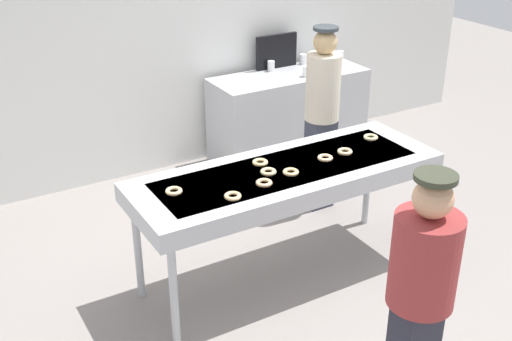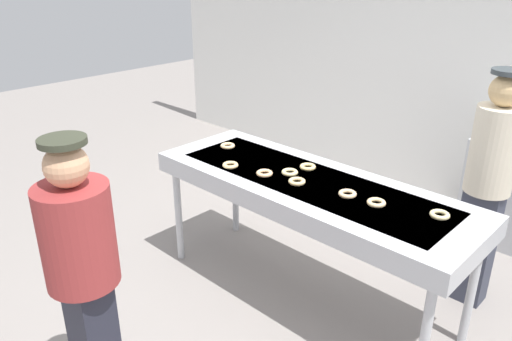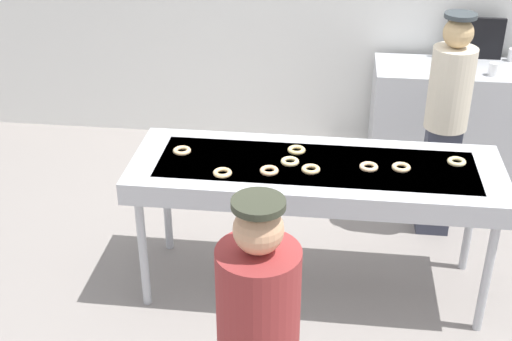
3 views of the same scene
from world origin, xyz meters
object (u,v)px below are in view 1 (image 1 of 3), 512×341
object	(u,v)px
plain_donut_1	(264,183)
worker_baker	(322,112)
prep_counter	(288,115)
paper_cup_0	(271,66)
plain_donut_5	(291,172)
paper_cup_1	(340,56)
plain_donut_2	(371,137)
plain_donut_8	(268,172)
fryer_conveyor	(287,177)
plain_donut_4	(174,191)
paper_cup_4	(303,59)
paper_cup_2	(306,71)
plain_donut_3	(345,152)
plain_donut_7	(233,196)
paper_cup_3	(336,68)
plain_donut_0	(325,158)
menu_display	(276,51)
customer_waiting	(420,291)
plain_donut_6	(260,162)

from	to	relation	value
plain_donut_1	worker_baker	size ratio (longest dim) A/B	0.07
prep_counter	paper_cup_0	world-z (taller)	paper_cup_0
plain_donut_5	paper_cup_1	world-z (taller)	paper_cup_1
plain_donut_2	plain_donut_8	world-z (taller)	same
plain_donut_2	prep_counter	size ratio (longest dim) A/B	0.07
fryer_conveyor	plain_donut_2	xyz separation A→B (m)	(0.87, 0.11, 0.09)
fryer_conveyor	plain_donut_4	distance (m)	0.87
plain_donut_2	paper_cup_4	bearing A→B (deg)	70.17
paper_cup_0	paper_cup_2	world-z (taller)	same
plain_donut_4	paper_cup_1	world-z (taller)	paper_cup_1
plain_donut_1	fryer_conveyor	bearing A→B (deg)	27.37
plain_donut_3	paper_cup_1	distance (m)	2.56
paper_cup_1	prep_counter	bearing A→B (deg)	-169.63
plain_donut_4	paper_cup_0	world-z (taller)	paper_cup_0
plain_donut_4	paper_cup_2	size ratio (longest dim) A/B	1.08
plain_donut_1	plain_donut_3	world-z (taller)	same
plain_donut_7	paper_cup_0	world-z (taller)	paper_cup_0
plain_donut_4	plain_donut_5	distance (m)	0.85
paper_cup_0	paper_cup_3	xyz separation A→B (m)	(0.56, -0.40, 0.00)
paper_cup_3	worker_baker	bearing A→B (deg)	-132.58
plain_donut_0	menu_display	size ratio (longest dim) A/B	0.24
plain_donut_4	fryer_conveyor	bearing A→B (deg)	-3.69
plain_donut_8	plain_donut_2	bearing A→B (deg)	6.79
paper_cup_0	plain_donut_1	bearing A→B (deg)	-122.62
plain_donut_8	paper_cup_3	xyz separation A→B (m)	(1.88, 1.72, 0.03)
plain_donut_0	customer_waiting	xyz separation A→B (m)	(-0.50, -1.55, -0.04)
prep_counter	plain_donut_4	bearing A→B (deg)	-138.91
paper_cup_1	plain_donut_6	bearing A→B (deg)	-138.70
plain_donut_5	menu_display	bearing A→B (deg)	60.25
plain_donut_4	paper_cup_4	size ratio (longest dim) A/B	1.08
plain_donut_8	menu_display	size ratio (longest dim) A/B	0.24
paper_cup_3	menu_display	world-z (taller)	menu_display
worker_baker	customer_waiting	xyz separation A→B (m)	(-1.07, -2.37, -0.02)
plain_donut_2	worker_baker	bearing A→B (deg)	88.42
plain_donut_6	prep_counter	bearing A→B (deg)	51.46
plain_donut_1	plain_donut_7	world-z (taller)	same
fryer_conveyor	plain_donut_7	xyz separation A→B (m)	(-0.56, -0.21, 0.09)
fryer_conveyor	plain_donut_4	bearing A→B (deg)	176.31
plain_donut_4	plain_donut_6	distance (m)	0.74
plain_donut_1	prep_counter	bearing A→B (deg)	53.05
plain_donut_2	paper_cup_2	world-z (taller)	paper_cup_2
paper_cup_1	paper_cup_0	bearing A→B (deg)	176.53
customer_waiting	prep_counter	distance (m)	3.81
paper_cup_3	menu_display	size ratio (longest dim) A/B	0.22
paper_cup_2	menu_display	size ratio (longest dim) A/B	0.22
plain_donut_6	plain_donut_7	world-z (taller)	same
fryer_conveyor	prep_counter	size ratio (longest dim) A/B	1.38
fryer_conveyor	customer_waiting	world-z (taller)	customer_waiting
plain_donut_7	prep_counter	bearing A→B (deg)	49.27
customer_waiting	menu_display	bearing A→B (deg)	77.37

